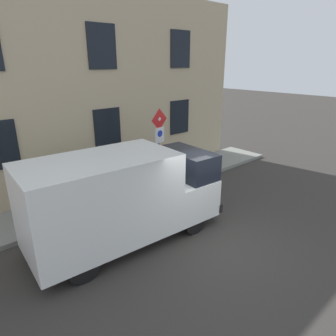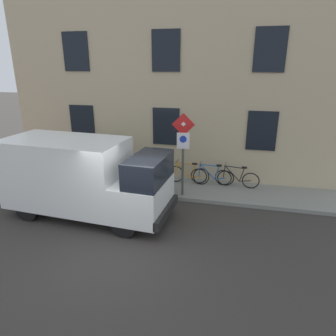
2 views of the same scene
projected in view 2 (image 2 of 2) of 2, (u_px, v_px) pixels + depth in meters
ground_plane at (122, 245)px, 8.26m from camera, size 80.00×80.00×0.00m
sidewalk_slab at (160, 186)px, 12.02m from camera, size 2.03×15.59×0.14m
building_facade at (168, 93)px, 12.11m from camera, size 0.75×13.59×7.19m
sign_post_stacked at (183, 144)px, 10.39m from camera, size 0.18×0.56×2.89m
delivery_van at (84, 176)px, 9.50m from camera, size 2.34×5.45×2.50m
bicycle_black at (237, 178)px, 11.65m from camera, size 0.46×1.71×0.89m
bicycle_blue at (212, 176)px, 11.86m from camera, size 0.46×1.71×0.89m
bicycle_orange at (188, 174)px, 12.07m from camera, size 0.46×1.71×0.89m
pedestrian at (110, 159)px, 12.09m from camera, size 0.40×0.47×1.72m
litter_bin at (164, 181)px, 11.16m from camera, size 0.44×0.44×0.90m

